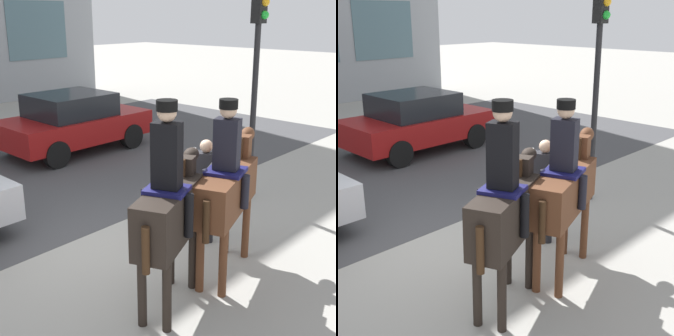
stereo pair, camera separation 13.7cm
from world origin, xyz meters
The scene contains 6 objects.
ground_plane centered at (0.00, 0.00, 0.00)m, with size 80.00×80.00×0.00m, color #9E9B93.
mounted_horse_lead centered at (-0.49, -1.82, 1.32)m, with size 1.68×0.95×2.63m.
mounted_horse_companion centered at (0.63, -1.85, 1.31)m, with size 1.97×0.95×2.50m.
pedestrian_bystander centered at (1.15, -1.06, 1.01)m, with size 0.76×0.71×1.70m.
street_car_far_lane centered at (2.92, 4.82, 0.80)m, with size 3.91×2.04×1.55m.
traffic_light centered at (3.23, -0.55, 2.73)m, with size 0.24×0.29×4.07m.
Camera 2 is at (-4.16, -5.39, 3.51)m, focal length 50.00 mm.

